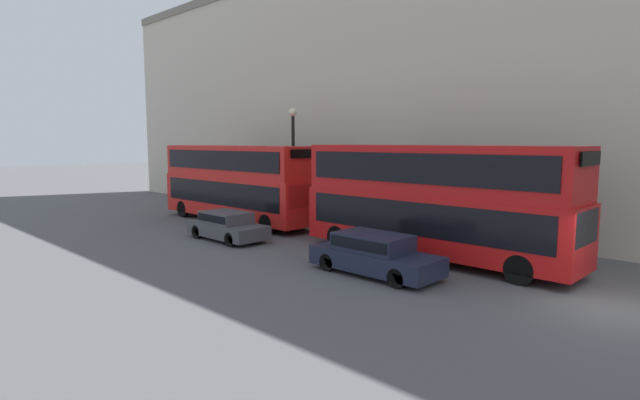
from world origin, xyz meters
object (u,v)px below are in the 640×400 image
car_dark_sedan (374,253)px  car_hatchback (227,225)px  bus_leading (433,197)px  bus_second_in_queue (237,180)px  pedestrian (356,218)px

car_dark_sedan → car_hatchback: size_ratio=1.11×
bus_leading → car_hatchback: bus_leading is taller
bus_second_in_queue → car_hatchback: size_ratio=2.66×
bus_second_in_queue → bus_leading: bearing=-90.0°
car_dark_sedan → pedestrian: size_ratio=2.95×
bus_leading → pedestrian: size_ratio=7.00×
car_dark_sedan → bus_leading: bearing=-3.2°
bus_leading → pedestrian: bearing=68.8°
car_dark_sedan → car_hatchback: car_dark_sedan is taller
car_dark_sedan → car_hatchback: bearing=90.0°
bus_second_in_queue → car_dark_sedan: bus_second_in_queue is taller
bus_leading → pedestrian: bus_leading is taller
bus_leading → bus_second_in_queue: 12.79m
bus_second_in_queue → pedestrian: bus_second_in_queue is taller
car_dark_sedan → pedestrian: 7.99m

